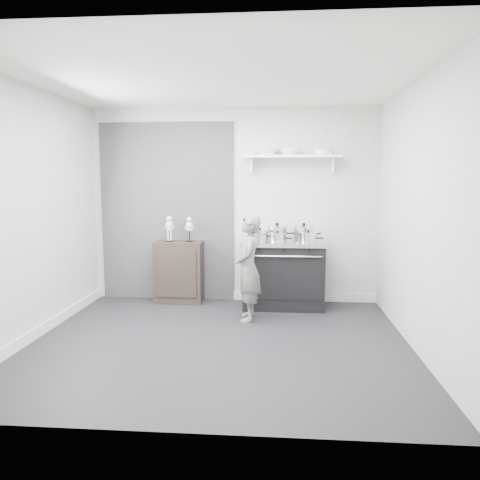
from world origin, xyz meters
name	(u,v)px	position (x,y,z in m)	size (l,w,h in m)	color
ground	(218,342)	(0.00, 0.00, 0.00)	(4.00, 4.00, 0.00)	black
room_shell	(211,186)	(-0.09, 0.15, 1.64)	(4.02, 3.62, 2.71)	silver
wall_shelf	(292,157)	(0.80, 1.68, 2.01)	(1.30, 0.26, 0.24)	white
stove	(283,273)	(0.70, 1.48, 0.45)	(1.12, 0.70, 0.90)	black
side_cabinet	(179,272)	(-0.75, 1.61, 0.43)	(0.66, 0.38, 0.85)	black
child	(248,268)	(0.27, 0.83, 0.65)	(0.47, 0.31, 1.29)	slate
pot_front_left	(260,236)	(0.38, 1.41, 0.97)	(0.31, 0.23, 0.18)	silver
pot_back_left	(277,233)	(0.61, 1.60, 0.99)	(0.36, 0.28, 0.23)	silver
pot_back_right	(304,233)	(0.97, 1.58, 0.99)	(0.37, 0.28, 0.23)	silver
pot_front_right	(308,237)	(1.01, 1.32, 0.97)	(0.31, 0.22, 0.16)	silver
pot_front_center	(278,237)	(0.62, 1.34, 0.96)	(0.30, 0.21, 0.15)	silver
skeleton_full	(169,227)	(-0.88, 1.61, 1.06)	(0.12, 0.07, 0.41)	silver
skeleton_torso	(189,227)	(-0.60, 1.61, 1.05)	(0.11, 0.07, 0.40)	silver
bowl_large	(267,152)	(0.46, 1.67, 2.08)	(0.32, 0.32, 0.08)	white
bowl_small	(290,152)	(0.77, 1.67, 2.08)	(0.26, 0.26, 0.08)	white
plate_stack	(323,152)	(1.22, 1.67, 2.07)	(0.25, 0.25, 0.06)	silver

